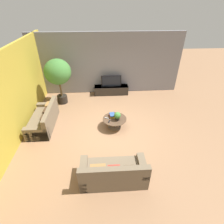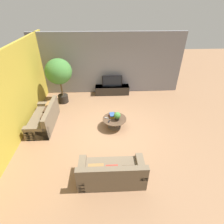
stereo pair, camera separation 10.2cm
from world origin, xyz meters
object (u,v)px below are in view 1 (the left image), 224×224
couch_by_wall (44,120)px  media_console (111,90)px  coffee_table (115,121)px  couch_near_entry (113,173)px  potted_palm_tall (58,73)px  potted_plant_tabletop (117,116)px  television (111,81)px

couch_by_wall → media_console: bearing=132.7°
coffee_table → couch_near_entry: 2.39m
media_console → potted_palm_tall: (-2.40, -0.76, 1.25)m
potted_plant_tabletop → potted_palm_tall: bearing=138.9°
media_console → potted_plant_tabletop: 2.93m
media_console → couch_by_wall: size_ratio=0.95×
media_console → coffee_table: (-0.03, -2.82, 0.05)m
television → potted_plant_tabletop: size_ratio=2.97×
coffee_table → couch_by_wall: (-2.75, 0.25, 0.01)m
media_console → couch_near_entry: bearing=-92.6°
coffee_table → couch_by_wall: 2.76m
couch_by_wall → potted_palm_tall: size_ratio=0.89×
television → coffee_table: 2.85m
couch_near_entry → media_console: bearing=-92.6°
coffee_table → potted_palm_tall: size_ratio=0.43×
potted_palm_tall → potted_plant_tabletop: potted_palm_tall is taller
couch_near_entry → potted_palm_tall: size_ratio=0.86×
coffee_table → potted_palm_tall: 3.36m
coffee_table → couch_by_wall: size_ratio=0.49×
media_console → couch_by_wall: (-2.78, -2.56, 0.06)m
coffee_table → potted_palm_tall: potted_palm_tall is taller
couch_near_entry → coffee_table: bearing=-95.0°
couch_by_wall → potted_plant_tabletop: (2.85, -0.34, 0.30)m
potted_palm_tall → potted_plant_tabletop: (2.46, -2.15, -0.89)m
couch_by_wall → potted_palm_tall: bearing=168.1°
potted_plant_tabletop → couch_by_wall: bearing=173.1°
television → potted_palm_tall: (-2.40, -0.76, 0.76)m
media_console → couch_near_entry: 5.20m
television → media_console: bearing=90.0°
media_console → potted_palm_tall: bearing=-162.4°
couch_near_entry → television: bearing=-92.6°
television → couch_by_wall: television is taller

